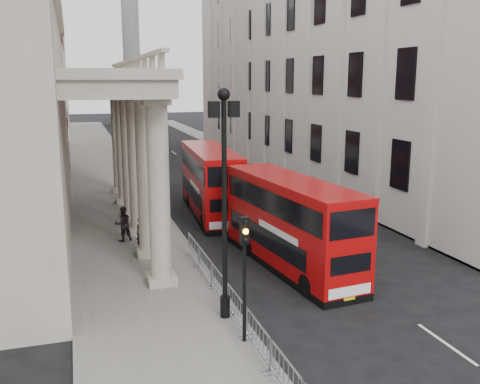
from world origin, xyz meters
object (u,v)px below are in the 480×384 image
(bus_near, at_px, (290,222))
(pedestrian_b, at_px, (123,224))
(lamp_post_north, at_px, (129,122))
(pedestrian_c, at_px, (139,204))
(lamp_post_mid, at_px, (156,141))
(pedestrian_a, at_px, (141,233))
(traffic_light, at_px, (245,256))
(monument_column, at_px, (131,40))
(bus_far, at_px, (210,180))
(lamp_post_south, at_px, (224,190))

(bus_near, relative_size, pedestrian_b, 5.26)
(lamp_post_north, height_order, pedestrian_c, lamp_post_north)
(lamp_post_mid, xyz_separation_m, pedestrian_a, (-1.90, -6.95, -3.96))
(traffic_light, relative_size, bus_near, 0.43)
(pedestrian_a, height_order, pedestrian_c, pedestrian_c)
(pedestrian_a, bearing_deg, monument_column, 63.44)
(bus_far, bearing_deg, monument_column, 91.46)
(lamp_post_south, height_order, bus_far, lamp_post_south)
(lamp_post_south, height_order, pedestrian_b, lamp_post_south)
(pedestrian_c, bearing_deg, bus_far, 13.81)
(traffic_light, relative_size, pedestrian_c, 2.30)
(traffic_light, xyz_separation_m, bus_near, (4.38, 6.60, -0.90))
(lamp_post_mid, xyz_separation_m, lamp_post_north, (0.00, 16.00, 0.00))
(lamp_post_mid, bearing_deg, monument_column, 84.76)
(pedestrian_a, distance_m, pedestrian_c, 6.33)
(bus_near, xyz_separation_m, pedestrian_a, (-6.39, 4.47, -1.26))
(lamp_post_north, height_order, bus_far, lamp_post_north)
(bus_near, height_order, pedestrian_c, bus_near)
(lamp_post_north, xyz_separation_m, pedestrian_c, (-1.27, -16.65, -3.86))
(lamp_post_south, relative_size, pedestrian_a, 4.99)
(lamp_post_south, distance_m, pedestrian_c, 15.88)
(lamp_post_north, relative_size, pedestrian_a, 4.99)
(lamp_post_south, xyz_separation_m, pedestrian_a, (-1.90, 9.05, -3.96))
(lamp_post_north, height_order, traffic_light, lamp_post_north)
(lamp_post_north, bearing_deg, bus_far, -78.38)
(pedestrian_b, bearing_deg, lamp_post_north, -110.97)
(lamp_post_north, height_order, pedestrian_a, lamp_post_north)
(traffic_light, distance_m, pedestrian_c, 17.54)
(lamp_post_mid, relative_size, pedestrian_c, 4.46)
(bus_near, height_order, pedestrian_a, bus_near)
(lamp_post_north, bearing_deg, pedestrian_c, -94.37)
(lamp_post_north, height_order, pedestrian_b, lamp_post_north)
(bus_far, bearing_deg, pedestrian_c, -174.72)
(lamp_post_north, distance_m, traffic_light, 34.07)
(traffic_light, xyz_separation_m, pedestrian_c, (-1.37, 17.37, -2.05))
(pedestrian_a, bearing_deg, lamp_post_north, 64.85)
(pedestrian_b, distance_m, pedestrian_c, 4.78)
(traffic_light, bearing_deg, bus_far, 79.30)
(monument_column, relative_size, lamp_post_mid, 6.51)
(pedestrian_c, bearing_deg, lamp_post_south, -72.74)
(bus_near, bearing_deg, lamp_post_south, -140.37)
(monument_column, bearing_deg, pedestrian_a, -96.15)
(bus_near, xyz_separation_m, pedestrian_b, (-7.16, 6.19, -1.14))
(traffic_light, relative_size, pedestrian_a, 2.58)
(traffic_light, xyz_separation_m, bus_far, (3.30, 17.47, -0.84))
(lamp_post_mid, xyz_separation_m, bus_near, (4.48, -11.42, -2.70))
(lamp_post_south, bearing_deg, pedestrian_a, 101.88)
(pedestrian_a, xyz_separation_m, pedestrian_c, (0.63, 6.30, 0.10))
(lamp_post_south, xyz_separation_m, bus_far, (3.40, 15.45, -2.64))
(traffic_light, bearing_deg, lamp_post_south, 92.84)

